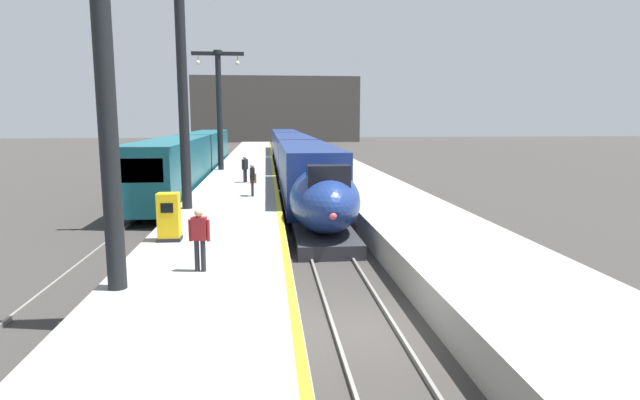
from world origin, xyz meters
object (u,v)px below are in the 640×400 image
station_column_mid (182,71)px  rolling_suitcase (253,178)px  regional_train_adjacent (193,156)px  passenger_mid_platform (252,177)px  ticket_machine_yellow (169,219)px  station_column_near (103,57)px  highspeed_train_main (293,155)px  passenger_near_edge (245,167)px  station_column_far (219,99)px  passenger_far_waiting (199,235)px

station_column_mid → rolling_suitcase: station_column_mid is taller
rolling_suitcase → regional_train_adjacent: bearing=117.7°
passenger_mid_platform → ticket_machine_yellow: 10.18m
station_column_near → station_column_mid: (0.00, 11.30, 0.65)m
highspeed_train_main → passenger_near_edge: 12.36m
rolling_suitcase → ticket_machine_yellow: size_ratio=0.61×
station_column_mid → rolling_suitcase: 11.09m
rolling_suitcase → passenger_mid_platform: bearing=-89.0°
station_column_mid → highspeed_train_main: bearing=74.5°
passenger_mid_platform → station_column_near: bearing=-100.9°
passenger_mid_platform → rolling_suitcase: size_ratio=1.72×
station_column_mid → station_column_far: bearing=90.0°
station_column_near → passenger_far_waiting: bearing=34.5°
station_column_mid → passenger_mid_platform: bearing=50.9°
rolling_suitcase → ticket_machine_yellow: 15.63m
passenger_mid_platform → passenger_far_waiting: same height
highspeed_train_main → station_column_far: (-5.90, -3.17, 4.62)m
passenger_far_waiting → station_column_near: bearing=-145.5°
ticket_machine_yellow → station_column_far: bearing=90.8°
passenger_mid_platform → rolling_suitcase: (-0.10, 5.57, -0.69)m
station_column_far → passenger_mid_platform: station_column_far is taller
station_column_far → passenger_mid_platform: bearing=-79.0°
station_column_near → passenger_near_edge: size_ratio=5.29×
passenger_far_waiting → passenger_mid_platform: bearing=85.6°
station_column_far → rolling_suitcase: station_column_far is taller
station_column_far → passenger_near_edge: bearing=-75.5°
station_column_mid → passenger_far_waiting: bearing=-79.8°
regional_train_adjacent → station_column_near: 30.21m
passenger_mid_platform → ticket_machine_yellow: (-2.50, -9.86, -0.25)m
rolling_suitcase → station_column_far: bearing=106.8°
station_column_far → ticket_machine_yellow: station_column_far is taller
highspeed_train_main → rolling_suitcase: bearing=-104.4°
station_column_mid → passenger_near_edge: (2.24, 9.52, -5.06)m
highspeed_train_main → station_column_far: station_column_far is taller
station_column_near → station_column_far: station_column_far is taller
regional_train_adjacent → rolling_suitcase: (4.95, -9.43, -0.77)m
passenger_mid_platform → station_column_far: bearing=101.0°
passenger_near_edge → passenger_far_waiting: (-0.43, -19.59, 0.00)m
passenger_near_edge → rolling_suitcase: passenger_near_edge is taller
station_column_near → passenger_near_edge: station_column_near is taller
passenger_near_edge → ticket_machine_yellow: passenger_near_edge is taller
regional_train_adjacent → station_column_mid: size_ratio=3.60×
highspeed_train_main → station_column_far: size_ratio=6.07×
highspeed_train_main → station_column_far: 8.14m
passenger_mid_platform → rolling_suitcase: bearing=91.0°
highspeed_train_main → passenger_near_edge: size_ratio=33.05×
highspeed_train_main → station_column_mid: bearing=-105.5°
station_column_mid → ticket_machine_yellow: (0.35, -6.36, -5.31)m
regional_train_adjacent → ticket_machine_yellow: 25.00m
passenger_near_edge → passenger_mid_platform: bearing=-84.2°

